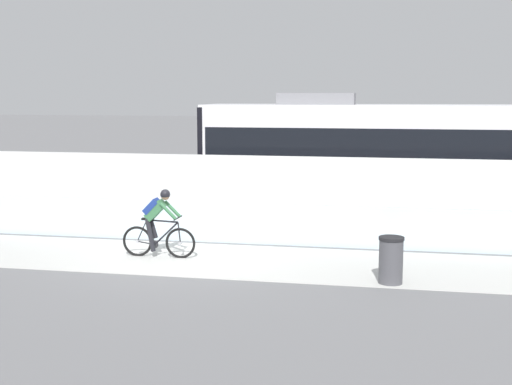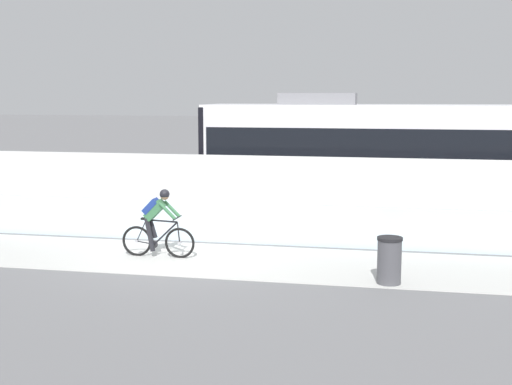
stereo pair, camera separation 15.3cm
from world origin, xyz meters
The scene contains 9 objects.
ground_plane centered at (0.00, 0.00, 0.00)m, with size 200.00×200.00×0.00m, color slate.
bike_path_deck centered at (0.00, 0.00, 0.01)m, with size 32.00×3.20×0.01m, color beige.
glass_parapet centered at (0.00, 1.85, 0.53)m, with size 32.00×0.05×1.06m, color silver.
concrete_barrier_wall centered at (0.00, 3.65, 1.04)m, with size 32.00×0.36×2.08m, color silver.
tram_rail_near centered at (0.00, 6.13, 0.00)m, with size 32.00×0.08×0.01m, color #595654.
tram_rail_far centered at (0.00, 7.57, 0.00)m, with size 32.00×0.08×0.01m, color #595654.
tram centered at (4.42, 6.85, 1.89)m, with size 11.06×2.54×3.81m.
cyclist_on_bike centered at (-0.46, 0.00, 0.80)m, with size 1.77×0.58×1.61m.
trash_bin centered at (4.85, -1.25, 0.48)m, with size 0.51×0.51×0.96m.
Camera 2 is at (4.93, -14.89, 3.78)m, focal length 48.22 mm.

